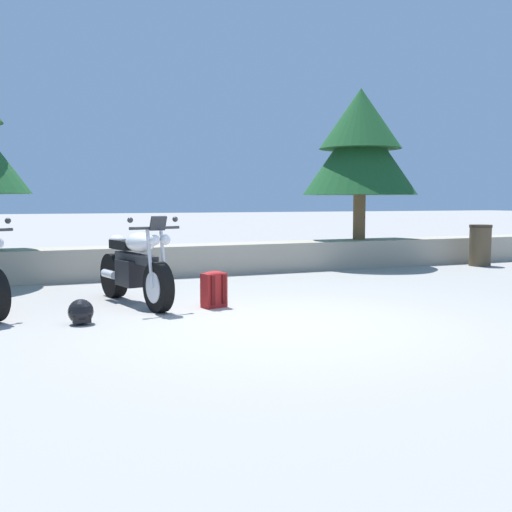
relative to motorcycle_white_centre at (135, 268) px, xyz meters
name	(u,v)px	position (x,y,z in m)	size (l,w,h in m)	color
ground_plane	(284,324)	(1.25, -1.92, -0.49)	(120.00, 120.00, 0.00)	gray
stone_wall	(171,260)	(1.25, 2.88, -0.21)	(36.00, 0.80, 0.55)	#A89E89
motorcycle_white_centre	(135,268)	(0.00, 0.00, 0.00)	(0.80, 2.05, 1.18)	black
rider_backpack	(214,289)	(0.88, -0.62, -0.24)	(0.34, 0.31, 0.47)	#A31E1E
rider_helmet	(81,312)	(-0.83, -1.08, -0.35)	(0.28, 0.28, 0.28)	black
pine_tree_mid_left	(360,144)	(5.34, 3.03, 2.04)	(2.37, 2.37, 3.12)	brown
trash_bin	(480,245)	(7.63, 1.97, -0.05)	(0.46, 0.46, 0.86)	brown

